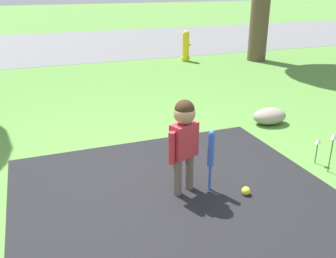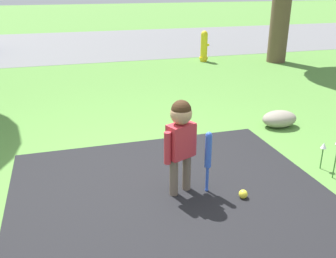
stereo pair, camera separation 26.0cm
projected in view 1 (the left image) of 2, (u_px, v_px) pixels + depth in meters
ground_plane at (146, 184)px, 3.61m from camera, size 60.00×60.00×0.00m
street_strip at (58, 45)px, 11.29m from camera, size 40.00×6.00×0.01m
child at (184, 134)px, 3.27m from camera, size 0.34×0.22×0.89m
baseball_bat at (211, 152)px, 3.37m from camera, size 0.06×0.06×0.60m
sports_ball at (246, 191)px, 3.41m from camera, size 0.08×0.08×0.08m
fire_hydrant at (186, 46)px, 8.98m from camera, size 0.23×0.20×0.73m
edging_rock at (270, 116)px, 5.09m from camera, size 0.47×0.33×0.22m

